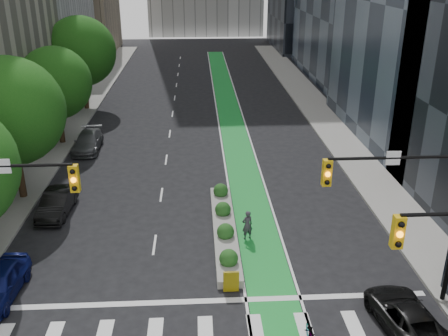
{
  "coord_description": "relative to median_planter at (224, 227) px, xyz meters",
  "views": [
    {
      "loc": [
        -0.15,
        -16.54,
        13.64
      ],
      "look_at": [
        1.29,
        8.97,
        3.0
      ],
      "focal_mm": 40.0,
      "sensor_mm": 36.0,
      "label": 1
    }
  ],
  "objects": [
    {
      "name": "bike_lane_paint",
      "position": [
        1.8,
        22.96,
        -0.37
      ],
      "size": [
        2.2,
        70.0,
        0.01
      ],
      "primitive_type": "cube",
      "color": "#1A9233",
      "rests_on": "ground"
    },
    {
      "name": "sidewalk_left",
      "position": [
        -13.0,
        17.96,
        -0.3
      ],
      "size": [
        3.6,
        90.0,
        0.15
      ],
      "primitive_type": "cube",
      "color": "gray",
      "rests_on": "ground"
    },
    {
      "name": "parked_car_right",
      "position": [
        6.76,
        -8.04,
        0.25
      ],
      "size": [
        2.57,
        4.67,
        1.24
      ],
      "primitive_type": "imported",
      "rotation": [
        0.0,
        0.0,
        3.26
      ],
      "color": "black",
      "rests_on": "ground"
    },
    {
      "name": "cyclist",
      "position": [
        1.16,
        -0.7,
        0.45
      ],
      "size": [
        0.7,
        0.58,
        1.64
      ],
      "primitive_type": "imported",
      "rotation": [
        0.0,
        0.0,
        3.51
      ],
      "color": "#38313B",
      "rests_on": "ground"
    },
    {
      "name": "sidewalk_right",
      "position": [
        10.6,
        17.96,
        -0.3
      ],
      "size": [
        3.6,
        90.0,
        0.15
      ],
      "primitive_type": "cube",
      "color": "gray",
      "rests_on": "ground"
    },
    {
      "name": "tree_midfar",
      "position": [
        -12.2,
        14.96,
        4.57
      ],
      "size": [
        5.6,
        5.6,
        7.76
      ],
      "color": "black",
      "rests_on": "ground"
    },
    {
      "name": "tree_far",
      "position": [
        -12.2,
        24.96,
        5.32
      ],
      "size": [
        6.6,
        6.6,
        9.0
      ],
      "color": "black",
      "rests_on": "ground"
    },
    {
      "name": "median_planter",
      "position": [
        0.0,
        0.0,
        0.0
      ],
      "size": [
        1.2,
        10.26,
        1.1
      ],
      "color": "gray",
      "rests_on": "ground"
    },
    {
      "name": "tree_mid",
      "position": [
        -12.2,
        4.96,
        5.2
      ],
      "size": [
        6.4,
        6.4,
        8.78
      ],
      "color": "black",
      "rests_on": "ground"
    },
    {
      "name": "parked_car_left_mid",
      "position": [
        -9.55,
        2.78,
        0.31
      ],
      "size": [
        1.62,
        4.21,
        1.37
      ],
      "primitive_type": "imported",
      "rotation": [
        0.0,
        0.0,
        -0.04
      ],
      "color": "black",
      "rests_on": "ground"
    },
    {
      "name": "ground",
      "position": [
        -1.2,
        -7.04,
        -0.37
      ],
      "size": [
        160.0,
        160.0,
        0.0
      ],
      "primitive_type": "plane",
      "color": "black",
      "rests_on": "ground"
    },
    {
      "name": "parked_car_left_far",
      "position": [
        -9.85,
        13.42,
        0.31
      ],
      "size": [
        2.01,
        4.73,
        1.36
      ],
      "primitive_type": "imported",
      "rotation": [
        0.0,
        0.0,
        0.02
      ],
      "color": "#4F5154",
      "rests_on": "ground"
    },
    {
      "name": "signal_right",
      "position": [
        7.47,
        -6.57,
        4.43
      ],
      "size": [
        5.82,
        0.51,
        7.2
      ],
      "color": "black",
      "rests_on": "ground"
    }
  ]
}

